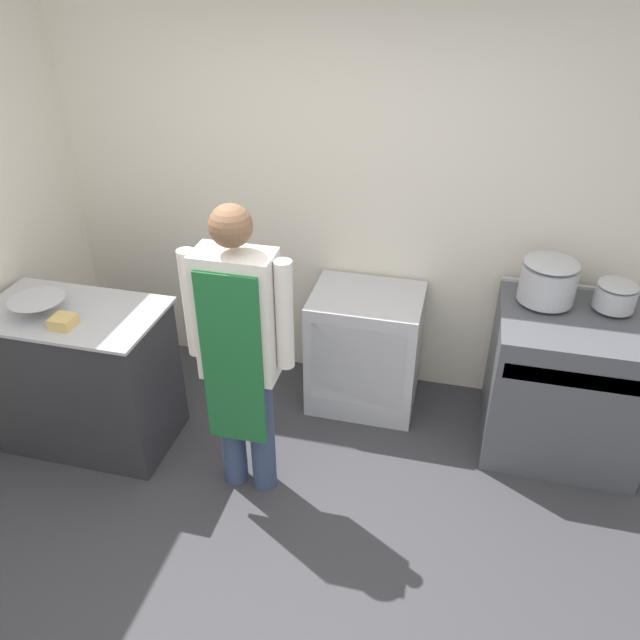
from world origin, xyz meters
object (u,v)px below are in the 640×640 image
mixing_bowl (38,306)px  sauce_pot (616,295)px  person_cook (240,345)px  stock_pot (549,279)px  plastic_tub (63,322)px  fridge_unit (365,349)px  stove (565,383)px

mixing_bowl → sauce_pot: (3.19, 0.85, 0.04)m
person_cook → stock_pot: 1.83m
mixing_bowl → plastic_tub: 0.24m
mixing_bowl → sauce_pot: 3.30m
person_cook → sauce_pot: 2.16m
person_cook → plastic_tub: bearing=-179.8°
mixing_bowl → fridge_unit: bearing=25.7°
person_cook → stock_pot: size_ratio=5.37×
mixing_bowl → stock_pot: size_ratio=0.95×
fridge_unit → stock_pot: stock_pot is taller
person_cook → sauce_pot: (1.94, 0.94, 0.04)m
mixing_bowl → sauce_pot: sauce_pot is taller
fridge_unit → mixing_bowl: bearing=-154.3°
stove → fridge_unit: bearing=174.1°
stove → mixing_bowl: (-3.01, -0.71, 0.52)m
sauce_pot → plastic_tub: bearing=-162.4°
sauce_pot → fridge_unit: bearing=-179.8°
sauce_pot → stove: bearing=-142.7°
stove → person_cook: bearing=-155.5°
stock_pot → stove: bearing=-34.2°
stock_pot → sauce_pot: 0.38m
mixing_bowl → sauce_pot: size_ratio=1.34×
stock_pot → fridge_unit: bearing=-179.7°
stove → stock_pot: 0.66m
mixing_bowl → sauce_pot: bearing=14.9°
stove → mixing_bowl: size_ratio=3.05×
mixing_bowl → plastic_tub: (0.22, -0.09, -0.01)m
fridge_unit → person_cook: size_ratio=0.48×
mixing_bowl → person_cook: bearing=-4.2°
fridge_unit → sauce_pot: bearing=0.2°
stove → mixing_bowl: mixing_bowl is taller
person_cook → sauce_pot: size_ratio=7.53×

